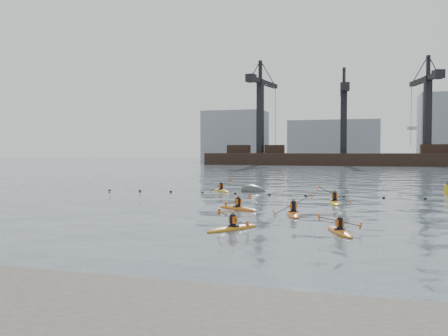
{
  "coord_description": "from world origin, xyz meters",
  "views": [
    {
      "loc": [
        5.66,
        -16.2,
        3.68
      ],
      "look_at": [
        -1.32,
        7.04,
        2.8
      ],
      "focal_mm": 38.0,
      "sensor_mm": 36.0,
      "label": 1
    }
  ],
  "objects_px": {
    "kayaker_1": "(233,227)",
    "kayaker_4": "(340,231)",
    "mooring_buoy": "(254,192)",
    "kayaker_0": "(293,213)",
    "kayaker_5": "(221,190)",
    "kayaker_2": "(238,208)",
    "kayaker_3": "(335,202)"
  },
  "relations": [
    {
      "from": "kayaker_0",
      "to": "kayaker_2",
      "type": "relative_size",
      "value": 1.12
    },
    {
      "from": "kayaker_1",
      "to": "kayaker_2",
      "type": "xyz_separation_m",
      "value": [
        -1.75,
        7.48,
        0.0
      ]
    },
    {
      "from": "kayaker_0",
      "to": "kayaker_3",
      "type": "bearing_deg",
      "value": 61.39
    },
    {
      "from": "kayaker_4",
      "to": "kayaker_1",
      "type": "bearing_deg",
      "value": -15.38
    },
    {
      "from": "kayaker_0",
      "to": "mooring_buoy",
      "type": "relative_size",
      "value": 1.48
    },
    {
      "from": "kayaker_1",
      "to": "kayaker_2",
      "type": "height_order",
      "value": "kayaker_2"
    },
    {
      "from": "kayaker_3",
      "to": "kayaker_4",
      "type": "xyz_separation_m",
      "value": [
        0.99,
        -12.21,
        -0.01
      ]
    },
    {
      "from": "kayaker_4",
      "to": "kayaker_2",
      "type": "bearing_deg",
      "value": -68.03
    },
    {
      "from": "kayaker_3",
      "to": "kayaker_0",
      "type": "bearing_deg",
      "value": -115.19
    },
    {
      "from": "kayaker_1",
      "to": "kayaker_4",
      "type": "bearing_deg",
      "value": 38.74
    },
    {
      "from": "kayaker_3",
      "to": "kayaker_5",
      "type": "bearing_deg",
      "value": 136.13
    },
    {
      "from": "kayaker_5",
      "to": "mooring_buoy",
      "type": "height_order",
      "value": "kayaker_5"
    },
    {
      "from": "kayaker_1",
      "to": "kayaker_4",
      "type": "relative_size",
      "value": 0.98
    },
    {
      "from": "kayaker_4",
      "to": "kayaker_5",
      "type": "relative_size",
      "value": 0.98
    },
    {
      "from": "kayaker_4",
      "to": "kayaker_5",
      "type": "height_order",
      "value": "kayaker_5"
    },
    {
      "from": "kayaker_0",
      "to": "kayaker_1",
      "type": "xyz_separation_m",
      "value": [
        -1.96,
        -5.95,
        -0.01
      ]
    },
    {
      "from": "kayaker_1",
      "to": "kayaker_5",
      "type": "distance_m",
      "value": 20.99
    },
    {
      "from": "kayaker_0",
      "to": "kayaker_5",
      "type": "bearing_deg",
      "value": 108.75
    },
    {
      "from": "kayaker_3",
      "to": "mooring_buoy",
      "type": "distance_m",
      "value": 10.81
    },
    {
      "from": "mooring_buoy",
      "to": "kayaker_5",
      "type": "bearing_deg",
      "value": -169.92
    },
    {
      "from": "kayaker_0",
      "to": "kayaker_5",
      "type": "relative_size",
      "value": 1.14
    },
    {
      "from": "kayaker_1",
      "to": "kayaker_4",
      "type": "distance_m",
      "value": 4.87
    },
    {
      "from": "kayaker_1",
      "to": "kayaker_2",
      "type": "bearing_deg",
      "value": 135.85
    },
    {
      "from": "kayaker_0",
      "to": "kayaker_1",
      "type": "height_order",
      "value": "kayaker_0"
    },
    {
      "from": "kayaker_3",
      "to": "kayaker_4",
      "type": "height_order",
      "value": "kayaker_3"
    },
    {
      "from": "kayaker_1",
      "to": "kayaker_5",
      "type": "height_order",
      "value": "kayaker_5"
    },
    {
      "from": "kayaker_5",
      "to": "kayaker_0",
      "type": "bearing_deg",
      "value": -95.72
    },
    {
      "from": "kayaker_0",
      "to": "kayaker_3",
      "type": "height_order",
      "value": "kayaker_3"
    },
    {
      "from": "kayaker_3",
      "to": "kayaker_2",
      "type": "bearing_deg",
      "value": -146.51
    },
    {
      "from": "kayaker_4",
      "to": "mooring_buoy",
      "type": "height_order",
      "value": "kayaker_4"
    },
    {
      "from": "kayaker_3",
      "to": "kayaker_4",
      "type": "relative_size",
      "value": 1.18
    },
    {
      "from": "kayaker_2",
      "to": "kayaker_4",
      "type": "bearing_deg",
      "value": -105.27
    }
  ]
}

